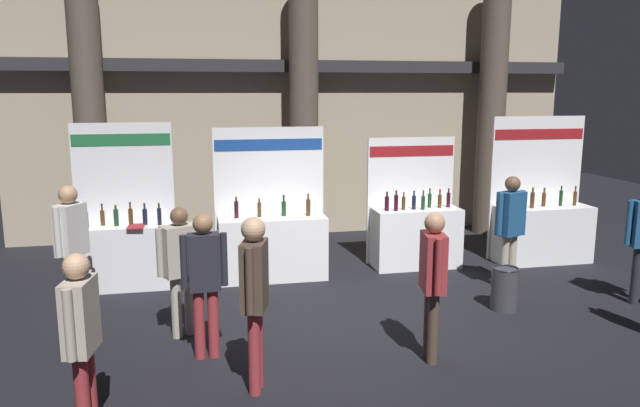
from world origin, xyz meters
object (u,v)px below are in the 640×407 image
exhibitor_booth_0 (126,248)px  visitor_8 (254,288)px  visitor_4 (81,331)px  exhibitor_booth_1 (272,241)px  visitor_5 (71,239)px  visitor_6 (181,260)px  visitor_7 (510,221)px  exhibitor_booth_3 (542,227)px  trash_bin (505,289)px  exhibitor_booth_2 (415,232)px  visitor_1 (205,275)px  visitor_3 (433,273)px

exhibitor_booth_0 → visitor_8: (1.64, -3.71, 0.46)m
exhibitor_booth_0 → visitor_4: size_ratio=1.50×
exhibitor_booth_1 → visitor_4: bearing=-116.9°
visitor_5 → visitor_6: (1.41, -0.90, -0.11)m
visitor_4 → visitor_7: 6.37m
exhibitor_booth_3 → visitor_6: (-6.16, -2.15, 0.36)m
exhibitor_booth_0 → visitor_4: (0.12, -4.27, 0.38)m
trash_bin → visitor_7: bearing=59.1°
exhibitor_booth_0 → exhibitor_booth_2: bearing=1.8°
visitor_6 → visitor_8: (0.75, -1.56, 0.10)m
trash_bin → visitor_6: visitor_6 is taller
visitor_8 → exhibitor_booth_2: bearing=156.9°
exhibitor_booth_0 → visitor_8: size_ratio=1.40×
visitor_1 → visitor_6: (-0.27, 0.69, -0.00)m
exhibitor_booth_1 → visitor_3: bearing=-68.0°
visitor_1 → visitor_8: visitor_8 is taller
exhibitor_booth_0 → visitor_8: exhibitor_booth_0 is taller
exhibitor_booth_1 → visitor_6: (-1.37, -2.12, 0.36)m
exhibitor_booth_3 → visitor_5: bearing=-170.7°
exhibitor_booth_1 → trash_bin: (2.97, -2.07, -0.31)m
visitor_4 → visitor_5: (-0.64, 3.02, 0.09)m
exhibitor_booth_3 → visitor_4: 8.15m
trash_bin → visitor_1: (-4.07, -0.74, 0.68)m
visitor_6 → visitor_8: 1.73m
exhibitor_booth_1 → visitor_7: exhibitor_booth_1 is taller
visitor_5 → exhibitor_booth_2: bearing=134.9°
trash_bin → visitor_7: 1.23m
exhibitor_booth_1 → visitor_1: (-1.10, -2.80, 0.37)m
exhibitor_booth_1 → exhibitor_booth_3: bearing=0.3°
visitor_1 → visitor_8: size_ratio=0.93×
exhibitor_booth_1 → visitor_8: bearing=-99.6°
visitor_4 → visitor_7: visitor_7 is taller
exhibitor_booth_0 → visitor_7: size_ratio=1.44×
exhibitor_booth_0 → visitor_1: (1.17, -2.83, 0.37)m
exhibitor_booth_0 → visitor_6: exhibitor_booth_0 is taller
visitor_1 → visitor_8: (0.47, -0.88, 0.10)m
exhibitor_booth_0 → visitor_3: exhibitor_booth_0 is taller
visitor_7 → visitor_8: bearing=9.5°
visitor_1 → visitor_6: bearing=-71.4°
visitor_7 → exhibitor_booth_0: bearing=-33.8°
exhibitor_booth_2 → exhibitor_booth_0: bearing=-178.2°
visitor_7 → visitor_8: visitor_8 is taller
exhibitor_booth_2 → visitor_3: size_ratio=1.30×
visitor_6 → visitor_4: bearing=-137.1°
visitor_1 → exhibitor_booth_2: bearing=-143.3°
visitor_3 → visitor_1: bearing=-93.9°
visitor_1 → visitor_4: 1.78m
visitor_8 → visitor_6: bearing=-138.6°
exhibitor_booth_0 → visitor_6: (0.90, -2.15, 0.36)m
visitor_7 → visitor_8: (-4.10, -2.45, 0.03)m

